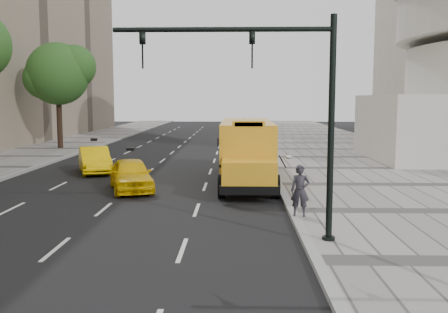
{
  "coord_description": "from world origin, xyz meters",
  "views": [
    {
      "loc": [
        3.97,
        -23.25,
        4.11
      ],
      "look_at": [
        3.5,
        -4.0,
        1.9
      ],
      "focal_mm": 40.0,
      "sensor_mm": 36.0,
      "label": 1
    }
  ],
  "objects_px": {
    "tree_c": "(59,73)",
    "traffic_signal": "(281,100)",
    "taxi_far": "(95,160)",
    "pedestrian": "(300,191)",
    "taxi_near": "(131,175)",
    "school_bus": "(246,145)"
  },
  "relations": [
    {
      "from": "tree_c",
      "to": "traffic_signal",
      "type": "xyz_separation_m",
      "value": [
        15.6,
        -26.65,
        -2.12
      ]
    },
    {
      "from": "tree_c",
      "to": "taxi_near",
      "type": "xyz_separation_m",
      "value": [
        9.62,
        -18.32,
        -5.48
      ]
    },
    {
      "from": "pedestrian",
      "to": "traffic_signal",
      "type": "distance_m",
      "value": 4.32
    },
    {
      "from": "taxi_near",
      "to": "tree_c",
      "type": "bearing_deg",
      "value": 100.15
    },
    {
      "from": "tree_c",
      "to": "taxi_far",
      "type": "bearing_deg",
      "value": -63.52
    },
    {
      "from": "tree_c",
      "to": "taxi_near",
      "type": "height_order",
      "value": "tree_c"
    },
    {
      "from": "school_bus",
      "to": "pedestrian",
      "type": "bearing_deg",
      "value": -79.26
    },
    {
      "from": "school_bus",
      "to": "taxi_near",
      "type": "bearing_deg",
      "value": -148.39
    },
    {
      "from": "taxi_far",
      "to": "pedestrian",
      "type": "height_order",
      "value": "pedestrian"
    },
    {
      "from": "taxi_near",
      "to": "pedestrian",
      "type": "distance_m",
      "value": 8.82
    },
    {
      "from": "taxi_far",
      "to": "taxi_near",
      "type": "bearing_deg",
      "value": -80.25
    },
    {
      "from": "tree_c",
      "to": "school_bus",
      "type": "bearing_deg",
      "value": -45.31
    },
    {
      "from": "tree_c",
      "to": "pedestrian",
      "type": "height_order",
      "value": "tree_c"
    },
    {
      "from": "tree_c",
      "to": "traffic_signal",
      "type": "height_order",
      "value": "tree_c"
    },
    {
      "from": "school_bus",
      "to": "traffic_signal",
      "type": "height_order",
      "value": "traffic_signal"
    },
    {
      "from": "pedestrian",
      "to": "taxi_near",
      "type": "bearing_deg",
      "value": 151.32
    },
    {
      "from": "pedestrian",
      "to": "tree_c",
      "type": "bearing_deg",
      "value": 134.32
    },
    {
      "from": "taxi_far",
      "to": "pedestrian",
      "type": "relative_size",
      "value": 2.5
    },
    {
      "from": "tree_c",
      "to": "taxi_near",
      "type": "bearing_deg",
      "value": -62.29
    },
    {
      "from": "tree_c",
      "to": "school_bus",
      "type": "distance_m",
      "value": 21.66
    },
    {
      "from": "taxi_near",
      "to": "school_bus",
      "type": "bearing_deg",
      "value": 14.05
    },
    {
      "from": "tree_c",
      "to": "taxi_near",
      "type": "relative_size",
      "value": 2.03
    }
  ]
}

